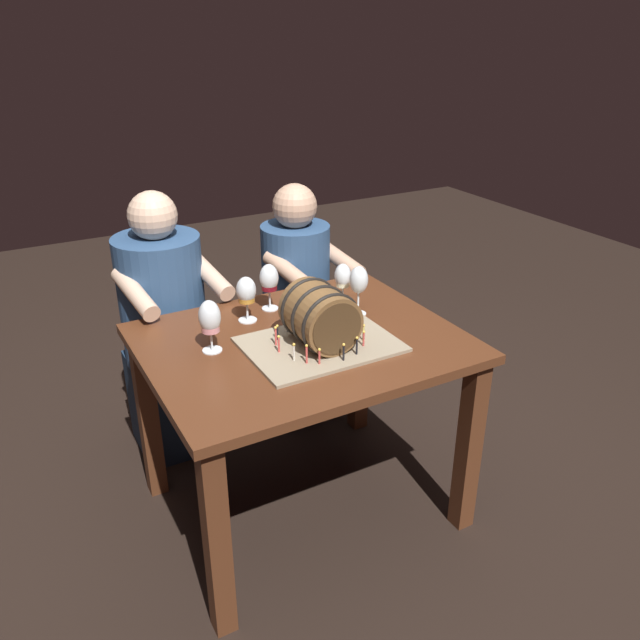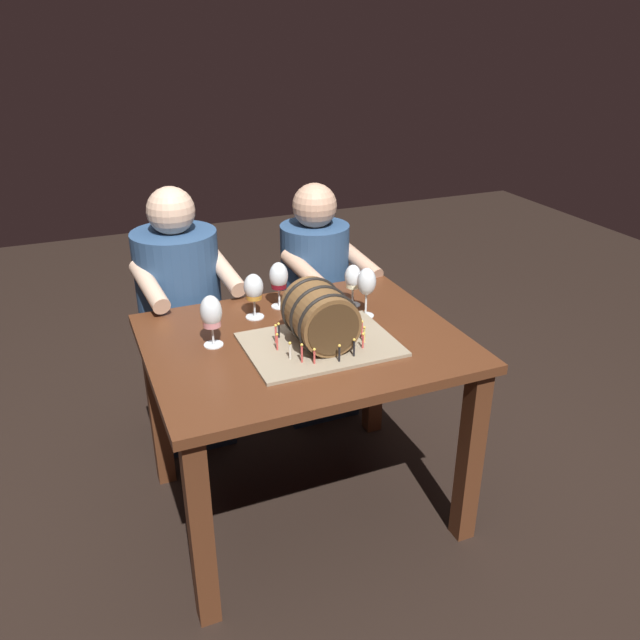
{
  "view_description": "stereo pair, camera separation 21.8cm",
  "coord_description": "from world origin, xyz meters",
  "views": [
    {
      "loc": [
        -0.92,
        -1.81,
        1.79
      ],
      "look_at": [
        0.03,
        -0.08,
        0.86
      ],
      "focal_mm": 35.96,
      "sensor_mm": 36.0,
      "label": 1
    },
    {
      "loc": [
        -0.73,
        -1.9,
        1.79
      ],
      "look_at": [
        0.03,
        -0.08,
        0.86
      ],
      "focal_mm": 35.96,
      "sensor_mm": 36.0,
      "label": 2
    }
  ],
  "objects": [
    {
      "name": "dining_table",
      "position": [
        0.0,
        0.0,
        0.63
      ],
      "size": [
        1.1,
        0.88,
        0.76
      ],
      "color": "#562D19",
      "rests_on": "ground"
    },
    {
      "name": "person_seated_right",
      "position": [
        0.31,
        0.66,
        0.51
      ],
      "size": [
        0.42,
        0.51,
        1.14
      ],
      "color": "#1B2D46",
      "rests_on": "ground"
    },
    {
      "name": "wine_glass_red",
      "position": [
        0.01,
        0.29,
        0.88
      ],
      "size": [
        0.07,
        0.07,
        0.19
      ],
      "color": "white",
      "rests_on": "dining_table"
    },
    {
      "name": "person_seated_left",
      "position": [
        -0.31,
        0.66,
        0.56
      ],
      "size": [
        0.44,
        0.52,
        1.18
      ],
      "color": "#1B2D46",
      "rests_on": "ground"
    },
    {
      "name": "wine_glass_rose",
      "position": [
        -0.31,
        0.07,
        0.88
      ],
      "size": [
        0.08,
        0.08,
        0.19
      ],
      "color": "white",
      "rests_on": "dining_table"
    },
    {
      "name": "wine_glass_empty",
      "position": [
        0.29,
        0.08,
        0.89
      ],
      "size": [
        0.07,
        0.07,
        0.2
      ],
      "color": "white",
      "rests_on": "dining_table"
    },
    {
      "name": "barrel_cake",
      "position": [
        0.03,
        -0.08,
        0.86
      ],
      "size": [
        0.51,
        0.38,
        0.23
      ],
      "color": "gray",
      "rests_on": "dining_table"
    },
    {
      "name": "ground_plane",
      "position": [
        0.0,
        0.0,
        0.0
      ],
      "size": [
        8.0,
        8.0,
        0.0
      ],
      "primitive_type": "plane",
      "color": "black"
    },
    {
      "name": "wine_glass_white",
      "position": [
        0.28,
        0.19,
        0.87
      ],
      "size": [
        0.07,
        0.07,
        0.17
      ],
      "color": "white",
      "rests_on": "dining_table"
    },
    {
      "name": "wine_glass_amber",
      "position": [
        -0.11,
        0.24,
        0.87
      ],
      "size": [
        0.07,
        0.07,
        0.18
      ],
      "color": "white",
      "rests_on": "dining_table"
    }
  ]
}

